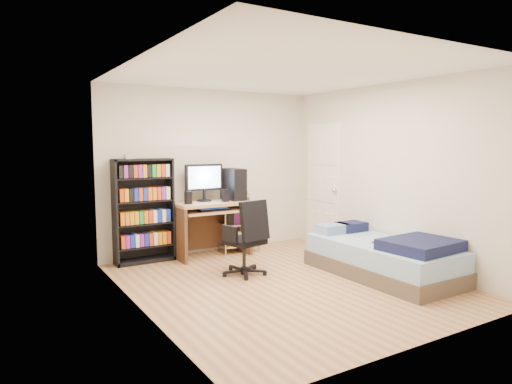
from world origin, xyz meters
TOP-DOWN VIEW (x-y plane):
  - room at (0.00, 0.00)m, footprint 3.58×4.08m
  - media_shelf at (-1.13, 1.84)m, footprint 0.83×0.28m
  - computer_desk at (-0.06, 1.73)m, footprint 1.09×0.63m
  - office_chair at (-0.22, 0.54)m, footprint 0.68×0.68m
  - wire_cart at (0.32, 1.73)m, footprint 0.63×0.49m
  - bed at (1.24, -0.42)m, footprint 0.98×1.97m
  - door at (1.72, 1.35)m, footprint 0.12×0.80m

SIDE VIEW (x-z plane):
  - bed at x=1.24m, z-range -0.03..0.53m
  - office_chair at x=-0.22m, z-range -0.18..0.80m
  - wire_cart at x=0.32m, z-range 0.14..1.09m
  - computer_desk at x=-0.06m, z-range 0.05..1.43m
  - media_shelf at x=-1.13m, z-range -0.01..1.52m
  - door at x=1.72m, z-range 0.00..2.00m
  - room at x=0.00m, z-range -0.04..2.54m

